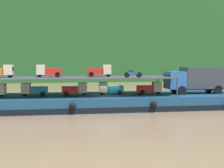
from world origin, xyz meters
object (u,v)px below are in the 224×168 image
mini_truck_lower_fore (111,88)px  motorcycle_upper_port (133,74)px  covered_lorry (196,79)px  mini_truck_upper_stern (1,71)px  mini_truck_upper_fore (100,71)px  mini_truck_lower_bow (149,88)px  cargo_barge (108,101)px  mini_truck_lower_aft (34,90)px  mini_truck_lower_mid (75,89)px  mini_truck_upper_mid (49,71)px

mini_truck_lower_fore → motorcycle_upper_port: bearing=-45.5°
covered_lorry → mini_truck_upper_stern: (-21.93, 0.49, 1.00)m
mini_truck_upper_fore → mini_truck_lower_bow: bearing=-7.5°
covered_lorry → mini_truck_upper_stern: bearing=178.7°
cargo_barge → mini_truck_lower_bow: bearing=-1.2°
mini_truck_lower_aft → mini_truck_lower_bow: bearing=-0.5°
mini_truck_upper_stern → mini_truck_lower_mid: bearing=-3.2°
covered_lorry → mini_truck_lower_aft: (-18.46, 0.21, -1.00)m
mini_truck_lower_fore → motorcycle_upper_port: size_ratio=1.47×
mini_truck_upper_stern → mini_truck_lower_aft: bearing=-4.6°
mini_truck_lower_bow → mini_truck_upper_mid: mini_truck_upper_mid is taller
mini_truck_upper_fore → motorcycle_upper_port: size_ratio=1.46×
covered_lorry → mini_truck_upper_stern: size_ratio=2.86×
covered_lorry → mini_truck_upper_stern: 21.96m
mini_truck_lower_fore → mini_truck_upper_mid: size_ratio=1.01×
covered_lorry → motorcycle_upper_port: 8.21m
mini_truck_upper_mid → motorcycle_upper_port: 9.31m
mini_truck_lower_aft → mini_truck_upper_stern: 4.01m
cargo_barge → mini_truck_upper_mid: (-6.60, 0.61, 3.44)m
cargo_barge → mini_truck_upper_stern: bearing=178.5°
mini_truck_lower_aft → cargo_barge: bearing=-0.1°
covered_lorry → cargo_barge: bearing=178.9°
motorcycle_upper_port → mini_truck_upper_stern: bearing=170.8°
mini_truck_lower_aft → motorcycle_upper_port: 10.80m
motorcycle_upper_port → mini_truck_lower_bow: bearing=37.9°
cargo_barge → mini_truck_upper_mid: 7.47m
cargo_barge → mini_truck_lower_aft: 8.26m
mini_truck_lower_fore → mini_truck_upper_mid: mini_truck_upper_mid is taller
mini_truck_lower_mid → mini_truck_lower_bow: (8.51, 0.04, 0.00)m
motorcycle_upper_port → mini_truck_lower_mid: bearing=163.4°
mini_truck_lower_mid → mini_truck_lower_fore: 4.04m
mini_truck_lower_bow → mini_truck_upper_fore: mini_truck_upper_fore is taller
cargo_barge → mini_truck_lower_fore: mini_truck_lower_fore is taller
mini_truck_upper_mid → cargo_barge: bearing=-5.3°
covered_lorry → mini_truck_upper_mid: mini_truck_upper_mid is taller
mini_truck_upper_stern → covered_lorry: bearing=-1.3°
cargo_barge → mini_truck_lower_mid: size_ratio=11.02×
mini_truck_lower_fore → motorcycle_upper_port: (2.08, -2.12, 1.74)m
mini_truck_lower_mid → mini_truck_upper_fore: size_ratio=1.00×
mini_truck_lower_mid → motorcycle_upper_port: size_ratio=1.47×
mini_truck_upper_mid → mini_truck_upper_fore: size_ratio=1.00×
mini_truck_upper_stern → mini_truck_upper_mid: (5.00, 0.31, 0.00)m
mini_truck_lower_mid → mini_truck_lower_bow: 8.51m
mini_truck_upper_stern → mini_truck_upper_mid: size_ratio=1.00×
mini_truck_upper_stern → mini_truck_lower_fore: bearing=-0.7°
mini_truck_lower_fore → motorcycle_upper_port: motorcycle_upper_port is taller
mini_truck_lower_aft → mini_truck_lower_fore: same height
covered_lorry → mini_truck_upper_mid: size_ratio=2.86×
cargo_barge → mini_truck_lower_mid: (-3.76, -0.14, 1.44)m
mini_truck_lower_fore → mini_truck_lower_aft: bearing=-179.0°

